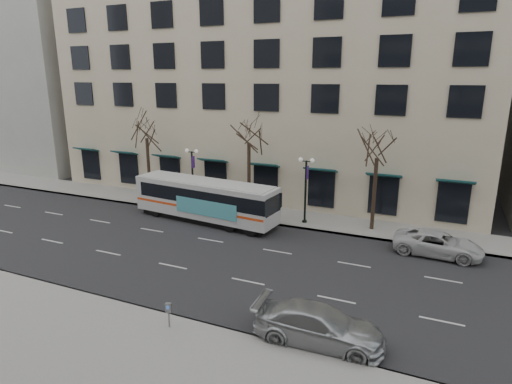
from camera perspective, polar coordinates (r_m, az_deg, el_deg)
The scene contains 13 objects.
ground at distance 28.42m, azimuth -8.39°, elevation -7.94°, with size 160.00×160.00×0.00m, color black.
sidewalk_far at distance 34.16m, azimuth 6.88°, elevation -3.73°, with size 80.00×4.00×0.15m, color gray.
building_hotel at distance 45.96m, azimuth 3.24°, elevation 16.31°, with size 40.00×20.00×24.00m, color #C5B696.
building_far_upblock at distance 67.66m, azimuth -27.93°, elevation 15.98°, with size 28.00×20.00×28.00m, color #999993.
tree_far_left at distance 39.40m, azimuth -14.46°, elevation 8.32°, with size 3.60×3.60×8.34m.
tree_far_mid at distance 34.17m, azimuth -0.97°, elevation 8.16°, with size 3.60×3.60×8.55m.
tree_far_right at distance 31.44m, azimuth 15.93°, elevation 6.08°, with size 3.60×3.60×8.06m.
lamp_post_left at distance 36.68m, azimuth -8.45°, elevation 2.20°, with size 1.22×0.45×5.21m.
lamp_post_right at distance 32.60m, azimuth 6.64°, elevation 0.62°, with size 1.22×0.45×5.21m.
city_bus at distance 33.63m, azimuth -6.70°, elevation -0.96°, with size 12.28×3.89×3.27m.
silver_car at distance 19.28m, azimuth 8.38°, elevation -17.18°, with size 2.28×5.62×1.63m, color #B7BBBF.
white_pickup at distance 29.82m, azimuth 23.10°, elevation -6.37°, with size 2.50×5.42×1.51m, color silver.
pay_station at distance 20.18m, azimuth -11.60°, elevation -15.13°, with size 0.29×0.24×1.18m.
Camera 1 is at (14.15, -22.02, 11.09)m, focal length 30.00 mm.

